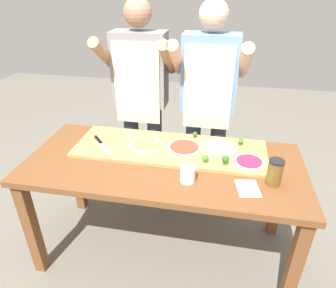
% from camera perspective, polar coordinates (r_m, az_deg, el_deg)
% --- Properties ---
extents(ground_plane, '(8.00, 8.00, 0.00)m').
position_cam_1_polar(ground_plane, '(2.39, -0.72, -19.12)').
color(ground_plane, '#6B665B').
extents(prep_table, '(1.73, 0.77, 0.77)m').
position_cam_1_polar(prep_table, '(1.94, -0.84, -5.82)').
color(prep_table, brown).
rests_on(prep_table, ground).
extents(cutting_board, '(1.26, 0.43, 0.02)m').
position_cam_1_polar(cutting_board, '(2.00, 0.34, -0.90)').
color(cutting_board, tan).
rests_on(cutting_board, prep_table).
extents(chefs_knife, '(0.20, 0.21, 0.02)m').
position_cam_1_polar(chefs_knife, '(2.09, -12.70, 0.31)').
color(chefs_knife, '#B7BABF').
rests_on(chefs_knife, cutting_board).
extents(pizza_whole_white_garlic, '(0.22, 0.22, 0.02)m').
position_cam_1_polar(pizza_whole_white_garlic, '(2.00, 9.95, -0.65)').
color(pizza_whole_white_garlic, beige).
rests_on(pizza_whole_white_garlic, cutting_board).
extents(pizza_whole_pesto_green, '(0.22, 0.22, 0.02)m').
position_cam_1_polar(pizza_whole_pesto_green, '(2.01, -4.19, -0.14)').
color(pizza_whole_pesto_green, beige).
rests_on(pizza_whole_pesto_green, cutting_board).
extents(pizza_whole_beet_magenta, '(0.19, 0.19, 0.02)m').
position_cam_1_polar(pizza_whole_beet_magenta, '(1.89, 15.14, -3.29)').
color(pizza_whole_beet_magenta, beige).
rests_on(pizza_whole_beet_magenta, cutting_board).
extents(pizza_whole_tomato_red, '(0.23, 0.23, 0.02)m').
position_cam_1_polar(pizza_whole_tomato_red, '(1.98, 3.10, -0.63)').
color(pizza_whole_tomato_red, beige).
rests_on(pizza_whole_tomato_red, cutting_board).
extents(broccoli_floret_back_left, '(0.04, 0.04, 0.05)m').
position_cam_1_polar(broccoli_floret_back_left, '(2.06, 13.61, 0.52)').
color(broccoli_floret_back_left, '#3F7220').
rests_on(broccoli_floret_back_left, cutting_board).
extents(broccoli_floret_center_right, '(0.04, 0.04, 0.05)m').
position_cam_1_polar(broccoli_floret_center_right, '(1.83, 7.10, -2.71)').
color(broccoli_floret_center_right, '#487A23').
rests_on(broccoli_floret_center_right, cutting_board).
extents(broccoli_floret_back_mid, '(0.04, 0.04, 0.06)m').
position_cam_1_polar(broccoli_floret_back_mid, '(1.82, 10.82, -2.94)').
color(broccoli_floret_back_mid, '#366618').
rests_on(broccoli_floret_back_mid, cutting_board).
extents(broccoli_floret_center_left, '(0.03, 0.03, 0.05)m').
position_cam_1_polar(broccoli_floret_center_left, '(2.10, 5.16, 1.84)').
color(broccoli_floret_center_left, '#366618').
rests_on(broccoli_floret_center_left, cutting_board).
extents(cheese_crumble_a, '(0.03, 0.03, 0.02)m').
position_cam_1_polar(cheese_crumble_a, '(2.06, 6.58, 0.55)').
color(cheese_crumble_a, silver).
rests_on(cheese_crumble_a, cutting_board).
extents(cheese_crumble_b, '(0.02, 0.02, 0.01)m').
position_cam_1_polar(cheese_crumble_b, '(2.17, -7.14, 2.06)').
color(cheese_crumble_b, silver).
rests_on(cheese_crumble_b, cutting_board).
extents(cheese_crumble_c, '(0.03, 0.03, 0.02)m').
position_cam_1_polar(cheese_crumble_c, '(2.11, -7.56, 1.31)').
color(cheese_crumble_c, white).
rests_on(cheese_crumble_c, cutting_board).
extents(flour_cup, '(0.09, 0.09, 0.09)m').
position_cam_1_polar(flour_cup, '(1.69, 3.76, -5.86)').
color(flour_cup, white).
rests_on(flour_cup, prep_table).
extents(sauce_jar, '(0.08, 0.08, 0.15)m').
position_cam_1_polar(sauce_jar, '(1.75, 19.61, -5.07)').
color(sauce_jar, brown).
rests_on(sauce_jar, prep_table).
extents(recipe_note, '(0.14, 0.17, 0.00)m').
position_cam_1_polar(recipe_note, '(1.71, 14.91, -8.13)').
color(recipe_note, white).
rests_on(recipe_note, prep_table).
extents(cook_left, '(0.54, 0.39, 1.67)m').
position_cam_1_polar(cook_left, '(2.38, -5.17, 9.71)').
color(cook_left, '#333847').
rests_on(cook_left, ground).
extents(cook_right, '(0.54, 0.39, 1.67)m').
position_cam_1_polar(cook_right, '(2.29, 7.61, 8.85)').
color(cook_right, '#333847').
rests_on(cook_right, ground).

